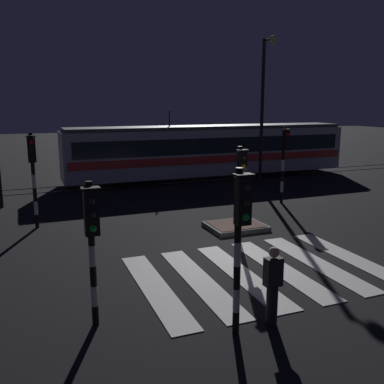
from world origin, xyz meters
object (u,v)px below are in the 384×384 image
(traffic_light_corner_far_right, at_px, (284,153))
(street_lamp_trackside_right, at_px, (265,96))
(tram, at_px, (211,150))
(traffic_light_corner_near_left, at_px, (92,234))
(traffic_light_kerb_mid_left, at_px, (240,228))
(pedestrian_waiting_at_kerb, at_px, (273,286))
(traffic_light_corner_far_left, at_px, (33,166))
(traffic_light_median_centre, at_px, (241,179))

(traffic_light_corner_far_right, distance_m, street_lamp_trackside_right, 4.58)
(traffic_light_corner_far_right, xyz_separation_m, tram, (-0.37, 7.32, -0.57))
(traffic_light_corner_far_right, height_order, traffic_light_corner_near_left, traffic_light_corner_far_right)
(traffic_light_kerb_mid_left, height_order, tram, tram)
(traffic_light_corner_far_right, distance_m, pedestrian_waiting_at_kerb, 11.55)
(tram, bearing_deg, pedestrian_waiting_at_kerb, -110.22)
(traffic_light_corner_far_left, distance_m, traffic_light_median_centre, 7.49)
(traffic_light_median_centre, height_order, street_lamp_trackside_right, street_lamp_trackside_right)
(tram, bearing_deg, traffic_light_corner_far_right, -87.08)
(traffic_light_corner_far_right, height_order, traffic_light_median_centre, traffic_light_corner_far_right)
(traffic_light_corner_near_left, distance_m, street_lamp_trackside_right, 16.36)
(traffic_light_corner_far_left, bearing_deg, traffic_light_corner_far_right, 0.56)
(traffic_light_corner_far_left, height_order, street_lamp_trackside_right, street_lamp_trackside_right)
(traffic_light_kerb_mid_left, relative_size, traffic_light_median_centre, 1.07)
(traffic_light_corner_far_right, relative_size, street_lamp_trackside_right, 0.45)
(street_lamp_trackside_right, height_order, pedestrian_waiting_at_kerb, street_lamp_trackside_right)
(traffic_light_corner_near_left, xyz_separation_m, street_lamp_trackside_right, (11.01, 11.75, 2.93))
(traffic_light_corner_far_right, distance_m, traffic_light_median_centre, 6.03)
(traffic_light_corner_far_left, xyz_separation_m, traffic_light_median_centre, (6.35, -3.97, -0.24))
(traffic_light_kerb_mid_left, bearing_deg, traffic_light_corner_far_left, 109.84)
(traffic_light_kerb_mid_left, bearing_deg, street_lamp_trackside_right, 57.25)
(traffic_light_kerb_mid_left, height_order, traffic_light_corner_far_right, traffic_light_corner_far_right)
(traffic_light_kerb_mid_left, relative_size, pedestrian_waiting_at_kerb, 1.97)
(traffic_light_kerb_mid_left, relative_size, traffic_light_corner_near_left, 1.10)
(traffic_light_kerb_mid_left, distance_m, traffic_light_median_centre, 6.21)
(street_lamp_trackside_right, relative_size, pedestrian_waiting_at_kerb, 4.63)
(traffic_light_corner_near_left, height_order, tram, tram)
(traffic_light_median_centre, bearing_deg, tram, 70.36)
(traffic_light_kerb_mid_left, relative_size, street_lamp_trackside_right, 0.43)
(traffic_light_corner_far_right, relative_size, tram, 0.20)
(traffic_light_median_centre, xyz_separation_m, traffic_light_corner_near_left, (-5.51, -4.07, -0.07))
(traffic_light_median_centre, xyz_separation_m, pedestrian_waiting_at_kerb, (-2.10, -5.34, -1.21))
(traffic_light_corner_far_left, height_order, traffic_light_corner_near_left, traffic_light_corner_far_left)
(traffic_light_median_centre, height_order, pedestrian_waiting_at_kerb, traffic_light_median_centre)
(traffic_light_corner_near_left, bearing_deg, pedestrian_waiting_at_kerb, -20.41)
(traffic_light_median_centre, relative_size, tram, 0.18)
(traffic_light_corner_far_left, height_order, traffic_light_corner_far_right, traffic_light_corner_far_left)
(traffic_light_median_centre, relative_size, street_lamp_trackside_right, 0.40)
(traffic_light_kerb_mid_left, relative_size, tram, 0.19)
(tram, bearing_deg, traffic_light_median_centre, -109.64)
(traffic_light_corner_near_left, xyz_separation_m, tram, (9.57, 15.47, -0.26))
(street_lamp_trackside_right, xyz_separation_m, pedestrian_waiting_at_kerb, (-7.60, -13.02, -4.07))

